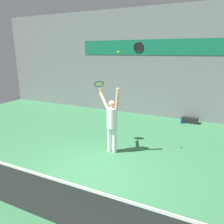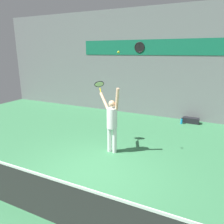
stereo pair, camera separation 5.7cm
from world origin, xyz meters
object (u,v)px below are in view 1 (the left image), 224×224
tennis_player (112,121)px  equipment_bag (190,120)px  tennis_ball (119,52)px  scoreboard_clock (139,47)px  water_bottle (181,121)px  tennis_racket (99,85)px

tennis_player → equipment_bag: size_ratio=2.99×
tennis_ball → equipment_bag: bearing=69.1°
tennis_player → tennis_ball: (0.26, -0.12, 2.01)m
scoreboard_clock → equipment_bag: 4.09m
scoreboard_clock → tennis_ball: (1.00, -4.60, -0.21)m
water_bottle → scoreboard_clock: bearing=163.3°
tennis_racket → water_bottle: tennis_racket is taller
scoreboard_clock → water_bottle: bearing=-16.7°
tennis_player → equipment_bag: 4.60m
scoreboard_clock → water_bottle: 3.91m
scoreboard_clock → tennis_ball: 4.72m
tennis_player → water_bottle: tennis_player is taller
water_bottle → equipment_bag: size_ratio=0.40×
tennis_ball → tennis_player: bearing=154.9°
tennis_player → tennis_racket: bearing=144.4°
scoreboard_clock → water_bottle: (2.27, -0.68, -3.11)m
tennis_racket → tennis_ball: size_ratio=6.13×
scoreboard_clock → tennis_ball: bearing=-77.7°
scoreboard_clock → equipment_bag: scoreboard_clock is taller
scoreboard_clock → water_bottle: scoreboard_clock is taller
tennis_ball → tennis_racket: bearing=147.0°
scoreboard_clock → tennis_player: scoreboard_clock is taller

